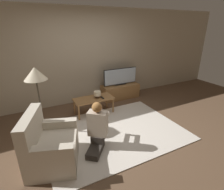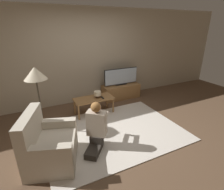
# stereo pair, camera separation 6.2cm
# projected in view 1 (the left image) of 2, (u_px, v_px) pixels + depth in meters

# --- Properties ---
(ground_plane) EXTENTS (10.00, 10.00, 0.00)m
(ground_plane) POSITION_uv_depth(u_px,v_px,m) (114.00, 132.00, 3.75)
(ground_plane) COLOR brown
(wall_back) EXTENTS (10.00, 0.06, 2.60)m
(wall_back) POSITION_uv_depth(u_px,v_px,m) (82.00, 57.00, 4.86)
(wall_back) COLOR tan
(wall_back) RESTS_ON ground_plane
(rug) EXTENTS (2.85, 2.08, 0.02)m
(rug) POSITION_uv_depth(u_px,v_px,m) (114.00, 131.00, 3.75)
(rug) COLOR silver
(rug) RESTS_ON ground_plane
(tv_stand) EXTENTS (1.15, 0.45, 0.43)m
(tv_stand) POSITION_uv_depth(u_px,v_px,m) (120.00, 91.00, 5.44)
(tv_stand) COLOR olive
(tv_stand) RESTS_ON ground_plane
(tv) EXTENTS (1.09, 0.08, 0.51)m
(tv) POSITION_uv_depth(u_px,v_px,m) (120.00, 77.00, 5.27)
(tv) COLOR black
(tv) RESTS_ON tv_stand
(coffee_table) EXTENTS (0.99, 0.46, 0.42)m
(coffee_table) POSITION_uv_depth(u_px,v_px,m) (94.00, 100.00, 4.40)
(coffee_table) COLOR olive
(coffee_table) RESTS_ON ground_plane
(floor_lamp) EXTENTS (0.43, 0.43, 1.40)m
(floor_lamp) POSITION_uv_depth(u_px,v_px,m) (36.00, 77.00, 3.34)
(floor_lamp) COLOR #4C4233
(floor_lamp) RESTS_ON ground_plane
(armchair) EXTENTS (0.98, 1.07, 0.90)m
(armchair) POSITION_uv_depth(u_px,v_px,m) (51.00, 147.00, 2.81)
(armchair) COLOR beige
(armchair) RESTS_ON ground_plane
(person_kneeling) EXTENTS (0.71, 0.79, 0.90)m
(person_kneeling) POSITION_uv_depth(u_px,v_px,m) (97.00, 127.00, 3.12)
(person_kneeling) COLOR #332D28
(person_kneeling) RESTS_ON rug
(table_lamp) EXTENTS (0.18, 0.18, 0.17)m
(table_lamp) POSITION_uv_depth(u_px,v_px,m) (97.00, 94.00, 4.37)
(table_lamp) COLOR #4C3823
(table_lamp) RESTS_ON coffee_table
(remote) EXTENTS (0.04, 0.15, 0.02)m
(remote) POSITION_uv_depth(u_px,v_px,m) (102.00, 98.00, 4.39)
(remote) COLOR black
(remote) RESTS_ON coffee_table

